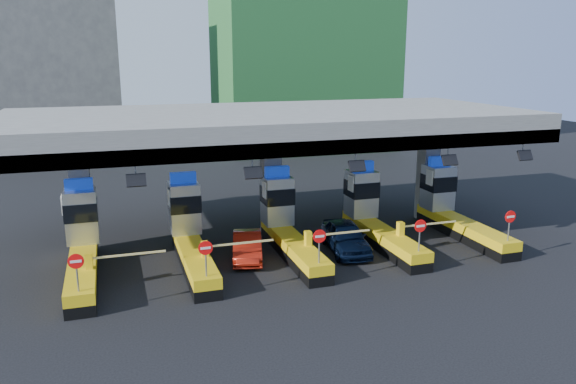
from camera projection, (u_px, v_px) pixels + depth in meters
name	position (u px, v px, depth m)	size (l,w,h in m)	color
ground	(287.00, 251.00, 29.28)	(120.00, 120.00, 0.00)	black
toll_canopy	(271.00, 127.00, 30.48)	(28.00, 12.09, 7.00)	slate
toll_lane_far_left	(82.00, 243.00, 26.23)	(4.43, 8.00, 4.16)	black
toll_lane_left	(189.00, 233.00, 27.72)	(4.43, 8.00, 4.16)	black
toll_lane_center	(286.00, 224.00, 29.21)	(4.43, 8.00, 4.16)	black
toll_lane_right	(373.00, 216.00, 30.69)	(4.43, 8.00, 4.16)	black
toll_lane_far_right	(452.00, 208.00, 32.18)	(4.43, 8.00, 4.16)	black
bg_building_scaffold	(303.00, 16.00, 59.12)	(18.00, 12.00, 28.00)	#1E5926
bg_building_concrete	(45.00, 65.00, 56.28)	(14.00, 10.00, 18.00)	#4C4C49
van	(346.00, 237.00, 29.04)	(1.85, 4.59, 1.57)	black
red_car	(247.00, 246.00, 27.99)	(1.40, 4.01, 1.32)	maroon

